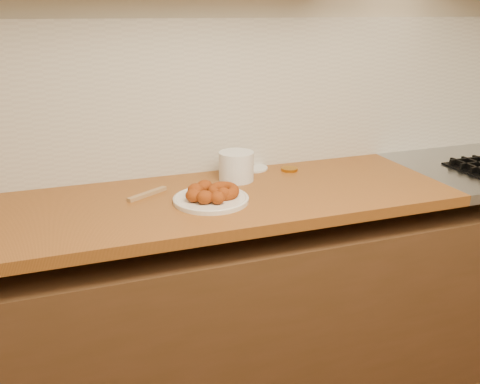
# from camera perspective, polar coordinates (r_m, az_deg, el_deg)

# --- Properties ---
(wall_back) EXTENTS (4.00, 0.02, 2.70)m
(wall_back) POSITION_cam_1_polar(r_m,az_deg,el_deg) (2.14, 4.23, 14.93)
(wall_back) COLOR beige
(wall_back) RESTS_ON ground
(base_cabinet) EXTENTS (3.60, 0.60, 0.77)m
(base_cabinet) POSITION_cam_1_polar(r_m,az_deg,el_deg) (2.17, 6.92, -12.05)
(base_cabinet) COLOR #50311D
(base_cabinet) RESTS_ON floor
(butcher_block) EXTENTS (2.30, 0.62, 0.04)m
(butcher_block) POSITION_cam_1_polar(r_m,az_deg,el_deg) (1.78, -11.57, -2.04)
(butcher_block) COLOR brown
(butcher_block) RESTS_ON base_cabinet
(backsplash) EXTENTS (3.60, 0.02, 0.60)m
(backsplash) POSITION_cam_1_polar(r_m,az_deg,el_deg) (2.15, 4.26, 10.91)
(backsplash) COLOR beige
(backsplash) RESTS_ON wall_back
(donut_plate) EXTENTS (0.26, 0.26, 0.02)m
(donut_plate) POSITION_cam_1_polar(r_m,az_deg,el_deg) (1.77, -3.28, -0.85)
(donut_plate) COLOR silver
(donut_plate) RESTS_ON butcher_block
(ring_donut) EXTENTS (0.12, 0.12, 0.05)m
(ring_donut) POSITION_cam_1_polar(r_m,az_deg,el_deg) (1.77, -1.89, 0.12)
(ring_donut) COLOR #8B3B13
(ring_donut) RESTS_ON donut_plate
(fried_dough_chunks) EXTENTS (0.17, 0.19, 0.05)m
(fried_dough_chunks) POSITION_cam_1_polar(r_m,az_deg,el_deg) (1.74, -4.00, -0.11)
(fried_dough_chunks) COLOR #8B3B13
(fried_dough_chunks) RESTS_ON donut_plate
(plastic_tub) EXTENTS (0.14, 0.14, 0.11)m
(plastic_tub) POSITION_cam_1_polar(r_m,az_deg,el_deg) (1.97, -0.42, 2.91)
(plastic_tub) COLOR silver
(plastic_tub) RESTS_ON butcher_block
(tub_lid) EXTENTS (0.13, 0.13, 0.01)m
(tub_lid) POSITION_cam_1_polar(r_m,az_deg,el_deg) (2.13, 1.44, 2.71)
(tub_lid) COLOR silver
(tub_lid) RESTS_ON butcher_block
(brass_jar_lid) EXTENTS (0.09, 0.09, 0.01)m
(brass_jar_lid) POSITION_cam_1_polar(r_m,az_deg,el_deg) (2.12, 5.57, 2.56)
(brass_jar_lid) COLOR #B37717
(brass_jar_lid) RESTS_ON butcher_block
(wooden_utensil) EXTENTS (0.16, 0.11, 0.01)m
(wooden_utensil) POSITION_cam_1_polar(r_m,az_deg,el_deg) (1.85, -10.37, -0.22)
(wooden_utensil) COLOR #9B774C
(wooden_utensil) RESTS_ON butcher_block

